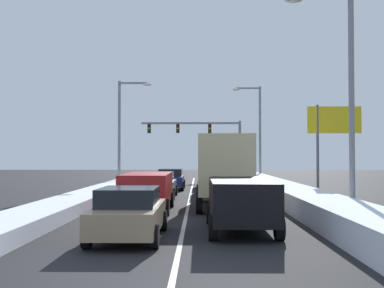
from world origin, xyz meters
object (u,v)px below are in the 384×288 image
at_px(street_lamp_right_mid, 256,126).
at_px(roadside_sign_right, 334,130).
at_px(box_truck_right_lane_second, 223,167).
at_px(traffic_light_gantry, 205,135).
at_px(sedan_gray_center_lane_third, 159,185).
at_px(suv_black_right_lane_nearest, 241,200).
at_px(suv_maroon_right_lane_fourth, 212,175).
at_px(sedan_tan_center_lane_nearest, 129,213).
at_px(suv_red_center_lane_second, 147,188).
at_px(street_lamp_right_near, 342,85).
at_px(sedan_navy_center_lane_fourth, 171,179).
at_px(suv_green_right_lane_third, 215,178).
at_px(street_lamp_left_mid, 124,124).

distance_m(street_lamp_right_mid, roadside_sign_right, 15.96).
height_order(box_truck_right_lane_second, traffic_light_gantry, traffic_light_gantry).
bearing_deg(sedan_gray_center_lane_third, roadside_sign_right, 2.87).
relative_size(suv_black_right_lane_nearest, suv_maroon_right_lane_fourth, 1.00).
xyz_separation_m(suv_maroon_right_lane_fourth, sedan_tan_center_lane_nearest, (-3.09, -22.68, -0.25)).
relative_size(suv_maroon_right_lane_fourth, sedan_gray_center_lane_third, 1.09).
height_order(suv_red_center_lane_second, street_lamp_right_mid, street_lamp_right_mid).
relative_size(suv_maroon_right_lane_fourth, street_lamp_right_near, 0.56).
xyz_separation_m(suv_black_right_lane_nearest, roadside_sign_right, (6.74, 12.99, 3.00)).
height_order(suv_maroon_right_lane_fourth, sedan_tan_center_lane_nearest, suv_maroon_right_lane_fourth).
xyz_separation_m(box_truck_right_lane_second, sedan_gray_center_lane_third, (-3.47, 5.31, -1.14)).
bearing_deg(street_lamp_right_near, traffic_light_gantry, 98.58).
relative_size(suv_black_right_lane_nearest, roadside_sign_right, 0.89).
bearing_deg(suv_maroon_right_lane_fourth, sedan_navy_center_lane_fourth, -147.43).
bearing_deg(street_lamp_right_mid, street_lamp_right_near, -89.60).
bearing_deg(street_lamp_right_mid, suv_green_right_lane_third, -107.43).
bearing_deg(street_lamp_left_mid, suv_black_right_lane_nearest, -71.57).
bearing_deg(suv_red_center_lane_second, roadside_sign_right, 35.40).
xyz_separation_m(suv_black_right_lane_nearest, suv_green_right_lane_third, (-0.35, 14.83, 0.00)).
relative_size(suv_green_right_lane_third, roadside_sign_right, 0.89).
bearing_deg(street_lamp_right_near, sedan_gray_center_lane_third, 129.26).
height_order(suv_black_right_lane_nearest, roadside_sign_right, roadside_sign_right).
bearing_deg(sedan_tan_center_lane_nearest, suv_maroon_right_lane_fourth, 82.24).
height_order(suv_black_right_lane_nearest, suv_green_right_lane_third, same).
distance_m(suv_black_right_lane_nearest, traffic_light_gantry, 35.30).
distance_m(suv_green_right_lane_third, sedan_gray_center_lane_third, 4.10).
bearing_deg(street_lamp_left_mid, sedan_tan_center_lane_nearest, -80.61).
bearing_deg(suv_black_right_lane_nearest, street_lamp_right_near, 34.31).
xyz_separation_m(suv_maroon_right_lane_fourth, sedan_navy_center_lane_fourth, (-3.07, -1.96, -0.25)).
height_order(traffic_light_gantry, street_lamp_right_near, street_lamp_right_near).
xyz_separation_m(suv_black_right_lane_nearest, street_lamp_right_near, (4.17, 2.85, 4.17)).
bearing_deg(sedan_navy_center_lane_fourth, roadside_sign_right, -31.88).
bearing_deg(suv_red_center_lane_second, street_lamp_right_near, -19.48).
relative_size(suv_green_right_lane_third, suv_red_center_lane_second, 1.00).
relative_size(traffic_light_gantry, roadside_sign_right, 1.93).
relative_size(suv_maroon_right_lane_fourth, street_lamp_left_mid, 0.59).
relative_size(street_lamp_right_near, street_lamp_right_mid, 0.98).
bearing_deg(street_lamp_right_mid, box_truck_right_lane_second, -101.07).
bearing_deg(sedan_navy_center_lane_fourth, suv_red_center_lane_second, -91.04).
distance_m(box_truck_right_lane_second, roadside_sign_right, 9.32).
xyz_separation_m(box_truck_right_lane_second, street_lamp_right_mid, (4.21, 21.51, 3.37)).
relative_size(box_truck_right_lane_second, street_lamp_right_mid, 0.81).
bearing_deg(sedan_gray_center_lane_third, suv_red_center_lane_second, -89.61).
xyz_separation_m(sedan_gray_center_lane_third, street_lamp_right_mid, (7.68, 16.20, 4.51)).
relative_size(street_lamp_right_mid, roadside_sign_right, 1.62).
bearing_deg(street_lamp_left_mid, street_lamp_right_near, -58.84).
bearing_deg(street_lamp_right_mid, traffic_light_gantry, 126.07).
xyz_separation_m(suv_black_right_lane_nearest, box_truck_right_lane_second, (-0.21, 7.15, 0.88)).
bearing_deg(suv_green_right_lane_third, street_lamp_right_mid, 72.57).
distance_m(suv_maroon_right_lane_fourth, sedan_navy_center_lane_fourth, 3.66).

